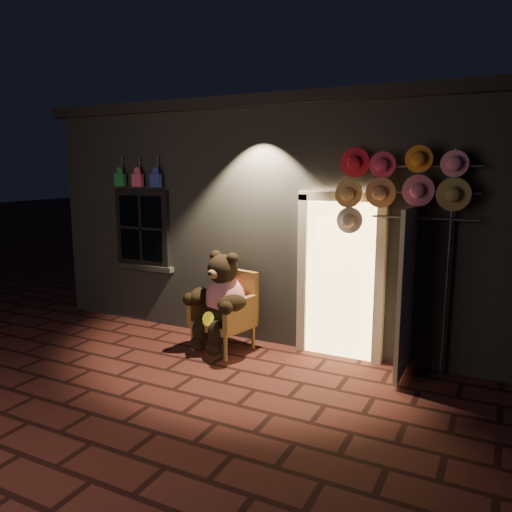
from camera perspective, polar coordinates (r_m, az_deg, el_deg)
The scene contains 5 objects.
ground at distance 6.25m, azimuth -7.14°, elevation -13.48°, with size 60.00×60.00×0.00m, color #50231E.
shop_building at distance 9.34m, azimuth 6.46°, elevation 5.36°, with size 7.30×5.95×3.51m.
wicker_armchair at distance 6.96m, azimuth -3.32°, elevation -6.21°, with size 0.86×0.81×1.09m.
teddy_bear at distance 6.81m, azimuth -4.05°, elevation -5.11°, with size 0.94×0.82×1.33m.
hat_rack at distance 6.13m, azimuth 15.93°, elevation 7.73°, with size 1.64×0.22×2.73m.
Camera 1 is at (3.24, -4.73, 2.49)m, focal length 35.00 mm.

